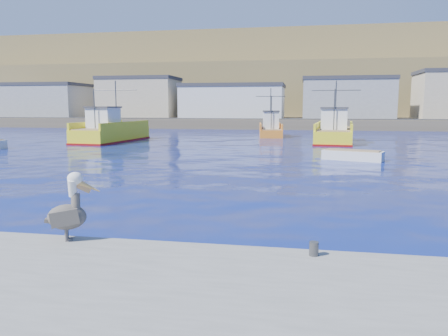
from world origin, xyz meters
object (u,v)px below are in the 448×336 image
Objects in this scene: pelican at (69,211)px; skiff_mid at (353,156)px; trawler_yellow_a at (111,132)px; boat_orange at (271,129)px; trawler_yellow_b at (334,133)px.

skiff_mid is at bearing 67.95° from pelican.
trawler_yellow_a reaches higher than boat_orange.
pelican is at bearing -103.01° from trawler_yellow_b.
trawler_yellow_a reaches higher than pelican.
trawler_yellow_b reaches higher than pelican.
boat_orange is 4.48× the size of pelican.
boat_orange is 1.72× the size of skiff_mid.
boat_orange is (-7.10, 7.82, -0.02)m from trawler_yellow_b.
boat_orange reaches higher than pelican.
skiff_mid is (7.37, -22.98, -0.70)m from boat_orange.
trawler_yellow_a is at bearing 113.32° from pelican.
boat_orange is 44.65m from pelican.
trawler_yellow_a reaches higher than trawler_yellow_b.
trawler_yellow_a is 1.54× the size of boat_orange.
trawler_yellow_b is (23.14, 2.85, -0.03)m from trawler_yellow_a.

